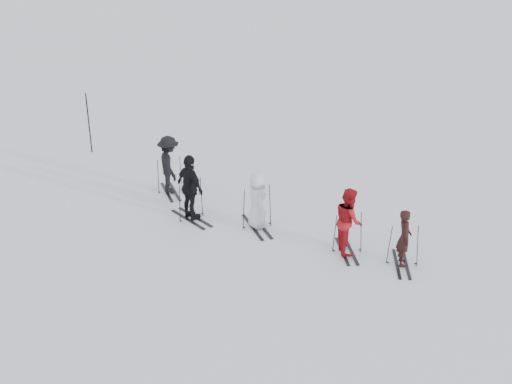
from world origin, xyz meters
TOP-DOWN VIEW (x-y plane):
  - ground at (0.00, 0.00)m, footprint 120.00×120.00m
  - skier_near_dark at (2.56, -2.64)m, footprint 0.58×0.66m
  - skier_red at (1.60, -1.50)m, footprint 0.91×1.04m
  - skier_grey at (-0.06, 0.77)m, footprint 0.58×0.84m
  - skier_uphill_left at (-1.65, 2.02)m, footprint 0.80×1.25m
  - skier_uphill_far at (-1.69, 4.15)m, footprint 0.76×1.24m
  - skis_near_dark at (2.56, -2.64)m, footprint 1.80×1.49m
  - skis_red at (1.60, -1.50)m, footprint 1.77×1.28m
  - skis_grey at (-0.06, 0.77)m, footprint 1.83×1.05m
  - skis_uphill_left at (-1.65, 2.02)m, footprint 1.91×1.38m
  - skis_uphill_far at (-1.69, 4.15)m, footprint 1.71×0.98m
  - piste_marker at (-3.41, 8.93)m, footprint 0.06×0.06m

SIDE VIEW (x-z plane):
  - ground at x=0.00m, z-range 0.00..0.00m
  - skis_near_dark at x=2.56m, z-range 0.00..1.16m
  - skis_red at x=1.60m, z-range 0.00..1.16m
  - skis_uphill_far at x=-1.69m, z-range 0.00..1.22m
  - skis_uphill_left at x=-1.65m, z-range 0.00..1.25m
  - skis_grey at x=-0.06m, z-range 0.00..1.30m
  - skier_near_dark at x=2.56m, z-range 0.00..1.52m
  - skier_grey at x=-0.06m, z-range 0.00..1.66m
  - skier_red at x=1.60m, z-range 0.00..1.81m
  - skier_uphill_far at x=-1.69m, z-range 0.00..1.87m
  - skier_uphill_left at x=-1.65m, z-range 0.00..1.97m
  - piste_marker at x=-3.41m, z-range 0.00..2.27m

